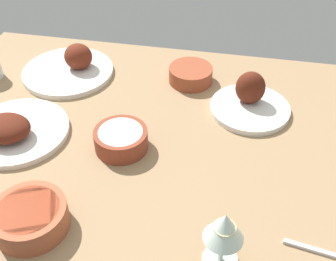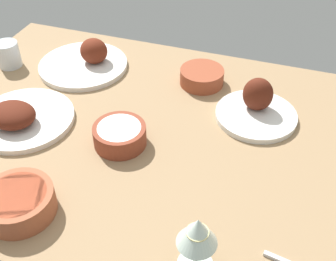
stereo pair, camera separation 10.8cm
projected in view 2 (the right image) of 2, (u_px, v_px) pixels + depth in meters
The scene contains 9 objects.
dining_table at pixel (168, 142), 110.32cm from camera, with size 140.00×90.00×4.00cm, color #937551.
plate_near_viewer at pixel (19, 117), 111.48cm from camera, with size 27.01×27.01×7.25cm.
plate_center_main at pixel (257, 107), 113.79cm from camera, with size 22.13×22.13×10.92cm.
plate_far_side at pixel (87, 61), 133.35cm from camera, with size 28.03×28.03×9.35cm.
bowl_potatoes at pixel (202, 76), 125.97cm from camera, with size 13.17×13.17×4.76cm.
bowl_cream at pixel (120, 135), 105.15cm from camera, with size 13.39×13.39×5.26cm.
bowl_sauce at pixel (18, 202), 88.46cm from camera, with size 15.43×15.43×5.62cm.
wine_glass at pixel (197, 234), 74.08cm from camera, with size 7.60×7.60×14.00cm.
water_tumbler at pixel (8, 54), 132.88cm from camera, with size 7.31×7.31×8.01cm, color silver.
Camera 2 is at (-26.22, 77.54, 76.02)cm, focal length 44.82 mm.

